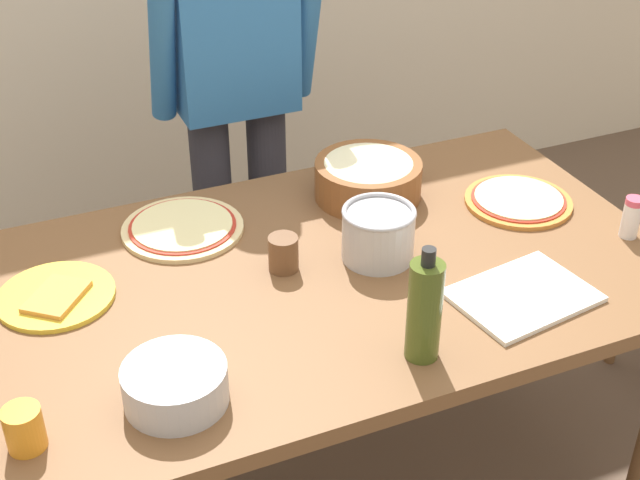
% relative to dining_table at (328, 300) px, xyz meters
% --- Properties ---
extents(dining_table, '(1.60, 0.96, 0.76)m').
position_rel_dining_table_xyz_m(dining_table, '(0.00, 0.00, 0.00)').
color(dining_table, brown).
rests_on(dining_table, ground).
extents(person_cook, '(0.49, 0.25, 1.62)m').
position_rel_dining_table_xyz_m(person_cook, '(0.04, 0.76, 0.27)').
color(person_cook, '#2D2D38').
rests_on(person_cook, ground).
extents(pizza_raw_on_board, '(0.30, 0.30, 0.02)m').
position_rel_dining_table_xyz_m(pizza_raw_on_board, '(-0.26, 0.30, 0.10)').
color(pizza_raw_on_board, beige).
rests_on(pizza_raw_on_board, dining_table).
extents(pizza_cooked_on_tray, '(0.28, 0.28, 0.02)m').
position_rel_dining_table_xyz_m(pizza_cooked_on_tray, '(0.58, 0.08, 0.10)').
color(pizza_cooked_on_tray, '#C67A33').
rests_on(pizza_cooked_on_tray, dining_table).
extents(plate_with_slice, '(0.26, 0.26, 0.02)m').
position_rel_dining_table_xyz_m(plate_with_slice, '(-0.60, 0.13, 0.10)').
color(plate_with_slice, gold).
rests_on(plate_with_slice, dining_table).
extents(popcorn_bowl, '(0.28, 0.28, 0.11)m').
position_rel_dining_table_xyz_m(popcorn_bowl, '(0.23, 0.27, 0.15)').
color(popcorn_bowl, brown).
rests_on(popcorn_bowl, dining_table).
extents(mixing_bowl_steel, '(0.20, 0.20, 0.08)m').
position_rel_dining_table_xyz_m(mixing_bowl_steel, '(-0.44, -0.29, 0.13)').
color(mixing_bowl_steel, '#B7B7BC').
rests_on(mixing_bowl_steel, dining_table).
extents(olive_oil_bottle, '(0.07, 0.07, 0.26)m').
position_rel_dining_table_xyz_m(olive_oil_bottle, '(0.05, -0.36, 0.20)').
color(olive_oil_bottle, '#47561E').
rests_on(olive_oil_bottle, dining_table).
extents(steel_pot, '(0.17, 0.17, 0.13)m').
position_rel_dining_table_xyz_m(steel_pot, '(0.13, 0.00, 0.16)').
color(steel_pot, '#B7B7BC').
rests_on(steel_pot, dining_table).
extents(cup_orange, '(0.07, 0.07, 0.08)m').
position_rel_dining_table_xyz_m(cup_orange, '(-0.72, -0.30, 0.13)').
color(cup_orange, orange).
rests_on(cup_orange, dining_table).
extents(cup_small_brown, '(0.07, 0.07, 0.08)m').
position_rel_dining_table_xyz_m(cup_small_brown, '(-0.10, 0.04, 0.13)').
color(cup_small_brown, brown).
rests_on(cup_small_brown, dining_table).
extents(salt_shaker, '(0.04, 0.04, 0.11)m').
position_rel_dining_table_xyz_m(salt_shaker, '(0.73, -0.16, 0.14)').
color(salt_shaker, white).
rests_on(salt_shaker, dining_table).
extents(cutting_board_white, '(0.33, 0.26, 0.01)m').
position_rel_dining_table_xyz_m(cutting_board_white, '(0.35, -0.27, 0.10)').
color(cutting_board_white, white).
rests_on(cutting_board_white, dining_table).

